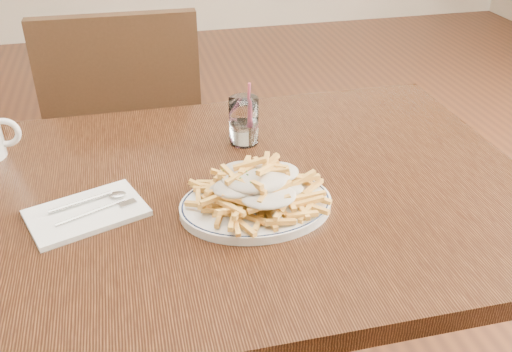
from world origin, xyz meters
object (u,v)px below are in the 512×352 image
object	(u,v)px
fries_plate	(256,205)
loaded_fries	(256,183)
water_glass	(244,124)
chair_far	(128,137)
table	(226,221)

from	to	relation	value
fries_plate	loaded_fries	distance (m)	0.05
water_glass	chair_far	bearing A→B (deg)	115.62
fries_plate	water_glass	distance (m)	0.26
table	chair_far	distance (m)	0.74
chair_far	loaded_fries	world-z (taller)	chair_far
loaded_fries	table	bearing A→B (deg)	115.82
chair_far	water_glass	bearing A→B (deg)	-64.38
table	fries_plate	world-z (taller)	fries_plate
chair_far	table	bearing A→B (deg)	-75.95
table	loaded_fries	size ratio (longest dim) A/B	4.81
loaded_fries	water_glass	distance (m)	0.26
table	water_glass	distance (m)	0.23
chair_far	loaded_fries	xyz separation A→B (m)	(0.22, -0.78, 0.27)
chair_far	fries_plate	size ratio (longest dim) A/B	3.22
fries_plate	loaded_fries	bearing A→B (deg)	-90.00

